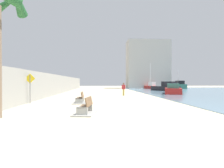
% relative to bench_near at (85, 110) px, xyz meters
% --- Properties ---
extents(ground_plane, '(120.00, 120.00, 0.00)m').
position_rel_bench_near_xyz_m(ground_plane, '(1.78, 15.67, -0.23)').
color(ground_plane, beige).
extents(seawall, '(0.80, 64.00, 2.86)m').
position_rel_bench_near_xyz_m(seawall, '(-5.72, 15.67, 1.20)').
color(seawall, '#9E9E99').
rests_on(seawall, ground).
extents(bench_near, '(1.38, 2.23, 0.98)m').
position_rel_bench_near_xyz_m(bench_near, '(0.00, 0.00, 0.00)').
color(bench_near, '#9E9E99').
rests_on(bench_near, ground).
extents(bench_far, '(1.12, 2.11, 0.98)m').
position_rel_bench_near_xyz_m(bench_far, '(-0.89, 5.65, 0.00)').
color(bench_far, '#9E9E99').
rests_on(bench_far, ground).
extents(person_walking, '(0.49, 0.29, 1.72)m').
position_rel_bench_near_xyz_m(person_walking, '(4.00, 14.39, 0.77)').
color(person_walking, gold).
rests_on(person_walking, ground).
extents(boat_mid_bay, '(4.74, 6.21, 1.89)m').
position_rel_bench_near_xyz_m(boat_mid_bay, '(14.20, 26.67, 0.49)').
color(boat_mid_bay, black).
rests_on(boat_mid_bay, water_bay).
extents(boat_outer, '(3.90, 5.51, 1.56)m').
position_rel_bench_near_xyz_m(boat_outer, '(11.96, 17.33, 0.39)').
color(boat_outer, red).
rests_on(boat_outer, water_bay).
extents(boat_nearest, '(3.07, 7.17, 5.25)m').
position_rel_bench_near_xyz_m(boat_nearest, '(22.46, 39.75, 0.62)').
color(boat_nearest, '#337060').
rests_on(boat_nearest, water_bay).
extents(boat_distant, '(2.18, 5.70, 6.83)m').
position_rel_bench_near_xyz_m(boat_distant, '(14.14, 37.71, 0.48)').
color(boat_distant, red).
rests_on(boat_distant, water_bay).
extents(pedestrian_sign, '(0.85, 0.08, 2.54)m').
position_rel_bench_near_xyz_m(pedestrian_sign, '(-5.05, 5.50, 1.35)').
color(pedestrian_sign, slate).
rests_on(pedestrian_sign, ground).
extents(harbor_building, '(12.00, 6.00, 13.73)m').
position_rel_bench_near_xyz_m(harbor_building, '(14.75, 43.67, 6.63)').
color(harbor_building, '#ADAAA3').
rests_on(harbor_building, ground).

